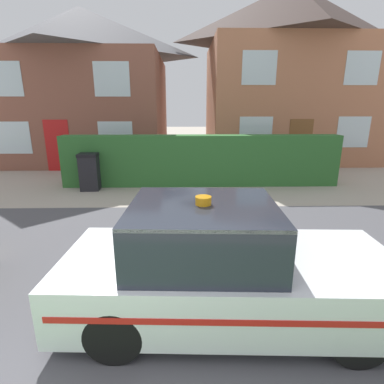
{
  "coord_description": "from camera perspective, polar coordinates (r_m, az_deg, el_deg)",
  "views": [
    {
      "loc": [
        0.83,
        -0.83,
        2.61
      ],
      "look_at": [
        0.96,
        4.62,
        1.05
      ],
      "focal_mm": 28.0,
      "sensor_mm": 36.0,
      "label": 1
    }
  ],
  "objects": [
    {
      "name": "road_strip",
      "position": [
        5.6,
        -9.97,
        -11.97
      ],
      "size": [
        28.0,
        5.44,
        0.01
      ],
      "primitive_type": "cube",
      "color": "#4C4C51",
      "rests_on": "ground"
    },
    {
      "name": "garden_hedge",
      "position": [
        10.16,
        1.74,
        6.0
      ],
      "size": [
        9.23,
        0.58,
        1.7
      ],
      "primitive_type": "cube",
      "color": "#2D662D",
      "rests_on": "ground"
    },
    {
      "name": "police_car",
      "position": [
        3.83,
        5.79,
        -14.13
      ],
      "size": [
        4.13,
        1.84,
        1.6
      ],
      "rotation": [
        0.0,
        0.0,
        -0.04
      ],
      "color": "black",
      "rests_on": "road_strip"
    },
    {
      "name": "house_left",
      "position": [
        16.67,
        -19.63,
        18.63
      ],
      "size": [
        7.96,
        7.05,
        7.11
      ],
      "color": "brown",
      "rests_on": "ground"
    },
    {
      "name": "house_right",
      "position": [
        16.58,
        17.77,
        20.51
      ],
      "size": [
        8.01,
        5.98,
        8.08
      ],
      "color": "#A86B4C",
      "rests_on": "ground"
    },
    {
      "name": "wheelie_bin",
      "position": [
        10.19,
        -18.86,
        3.74
      ],
      "size": [
        0.63,
        0.67,
        1.19
      ],
      "rotation": [
        0.0,
        0.0,
        0.05
      ],
      "color": "black",
      "rests_on": "ground"
    }
  ]
}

